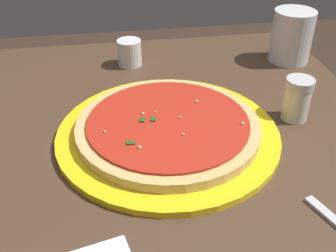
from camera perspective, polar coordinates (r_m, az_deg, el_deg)
restaurant_table at (r=0.71m, az=-3.76°, el=-13.27°), size 0.84×0.86×0.75m
serving_plate at (r=0.64m, az=0.00°, el=-1.09°), size 0.35×0.35×0.01m
pizza at (r=0.63m, az=-0.00°, el=0.03°), size 0.29×0.29×0.02m
cup_tall_drink at (r=0.91m, az=17.18°, el=12.12°), size 0.09×0.09×0.11m
cup_small_sauce at (r=0.86m, az=-5.51°, el=10.34°), size 0.05×0.05×0.05m
parmesan_shaker at (r=0.70m, az=17.88°, el=3.71°), size 0.05×0.05×0.07m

